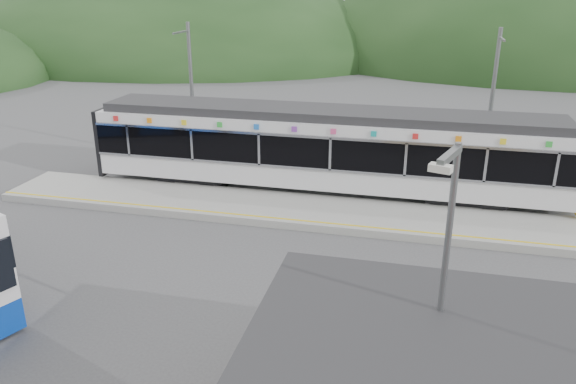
# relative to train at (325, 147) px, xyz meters

# --- Properties ---
(ground) EXTENTS (120.00, 120.00, 0.00)m
(ground) POSITION_rel_train_xyz_m (-0.14, -6.00, -2.06)
(ground) COLOR #4C4C4F
(ground) RESTS_ON ground
(hills) EXTENTS (146.00, 149.00, 26.00)m
(hills) POSITION_rel_train_xyz_m (6.05, -0.71, -2.06)
(hills) COLOR #1E3D19
(hills) RESTS_ON ground
(platform) EXTENTS (26.00, 3.20, 0.30)m
(platform) POSITION_rel_train_xyz_m (-0.14, -2.70, -1.91)
(platform) COLOR #9E9E99
(platform) RESTS_ON ground
(yellow_line) EXTENTS (26.00, 0.10, 0.01)m
(yellow_line) POSITION_rel_train_xyz_m (-0.14, -4.00, -1.76)
(yellow_line) COLOR yellow
(yellow_line) RESTS_ON platform
(train) EXTENTS (20.44, 3.01, 3.74)m
(train) POSITION_rel_train_xyz_m (0.00, 0.00, 0.00)
(train) COLOR black
(train) RESTS_ON ground
(catenary_mast_west) EXTENTS (0.18, 1.80, 7.00)m
(catenary_mast_west) POSITION_rel_train_xyz_m (-7.14, 2.56, 1.58)
(catenary_mast_west) COLOR slate
(catenary_mast_west) RESTS_ON ground
(catenary_mast_east) EXTENTS (0.18, 1.80, 7.00)m
(catenary_mast_east) POSITION_rel_train_xyz_m (6.86, 2.56, 1.58)
(catenary_mast_east) COLOR slate
(catenary_mast_east) RESTS_ON ground
(lamp_post) EXTENTS (0.43, 1.13, 6.24)m
(lamp_post) POSITION_rel_train_xyz_m (4.60, -13.70, 1.65)
(lamp_post) COLOR slate
(lamp_post) RESTS_ON ground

